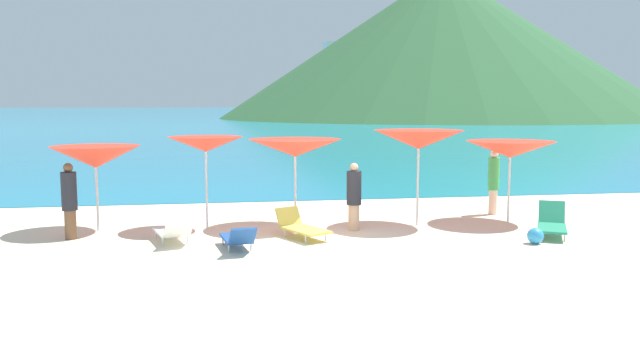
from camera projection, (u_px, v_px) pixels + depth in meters
The scene contains 17 objects.
ground_plane at pixel (276, 191), 23.76m from camera, with size 50.00×100.00×0.30m, color beige.
ocean_water at pixel (220, 111), 235.83m from camera, with size 650.00×440.00×0.02m, color teal.
headland_hill at pixel (442, 45), 131.12m from camera, with size 89.84×89.84×29.54m, color #2D5B33.
umbrella_0 at pixel (96, 157), 15.39m from camera, with size 2.17×2.17×2.04m.
umbrella_1 at pixel (206, 144), 15.61m from camera, with size 1.82×1.82×2.25m.
umbrella_2 at pixel (295, 148), 15.93m from camera, with size 2.44×2.44×2.17m.
umbrella_3 at pixel (419, 140), 16.06m from camera, with size 2.31×2.31×2.38m.
umbrella_4 at pixel (510, 150), 16.54m from camera, with size 2.28×2.28×2.09m.
lounge_chair_0 at pixel (173, 231), 14.20m from camera, with size 0.98×1.65×0.55m.
lounge_chair_1 at pixel (552, 223), 14.96m from camera, with size 1.25×1.64×0.73m.
lounge_chair_2 at pixel (301, 226), 14.71m from camera, with size 1.20×1.57×0.64m.
lounge_chair_3 at pixel (238, 238), 13.51m from camera, with size 0.75×1.58×0.60m.
beachgoer_0 at pixel (354, 195), 15.55m from camera, with size 0.35×0.35×1.63m.
beachgoer_1 at pixel (69, 199), 14.50m from camera, with size 0.34×0.34×1.73m.
beachgoer_2 at pixel (494, 180), 17.76m from camera, with size 0.31×0.31×1.78m.
beach_ball at pixel (535, 236), 14.11m from camera, with size 0.35×0.35×0.35m, color #3399D8.
cruise_ship at pixel (390, 83), 189.11m from camera, with size 51.72×7.68×23.27m.
Camera 1 is at (-2.21, -13.50, 3.05)m, focal length 36.45 mm.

